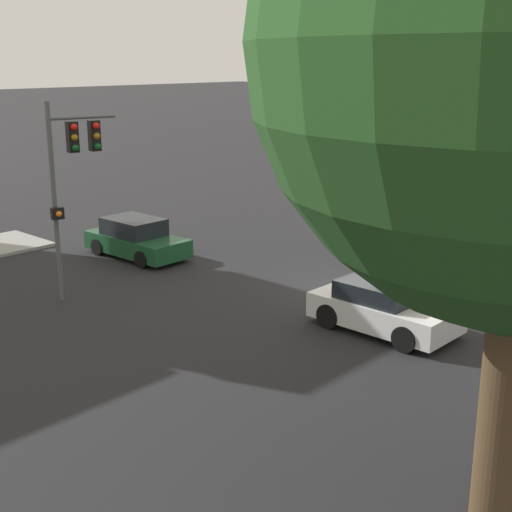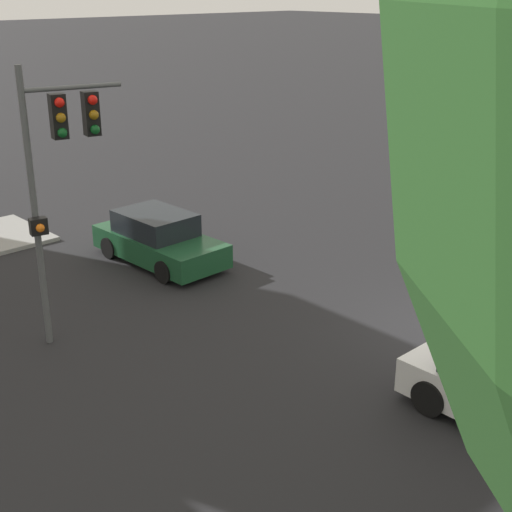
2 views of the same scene
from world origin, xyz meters
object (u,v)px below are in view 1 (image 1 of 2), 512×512
(crossing_car_1, at_px, (136,239))
(crossing_car_2, at_px, (464,271))
(traffic_signal, at_px, (73,163))
(crossing_car_0, at_px, (384,307))

(crossing_car_1, xyz_separation_m, crossing_car_2, (-10.91, -4.41, 0.01))
(traffic_signal, distance_m, crossing_car_1, 5.92)
(crossing_car_2, bearing_deg, crossing_car_1, 21.79)
(traffic_signal, relative_size, crossing_car_2, 1.56)
(crossing_car_1, height_order, crossing_car_2, crossing_car_2)
(traffic_signal, xyz_separation_m, crossing_car_1, (2.48, -4.09, -3.49))
(crossing_car_1, bearing_deg, crossing_car_0, -1.56)
(crossing_car_0, xyz_separation_m, crossing_car_2, (-0.06, -4.51, 0.02))
(crossing_car_0, bearing_deg, crossing_car_2, 89.76)
(crossing_car_0, distance_m, crossing_car_2, 4.51)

